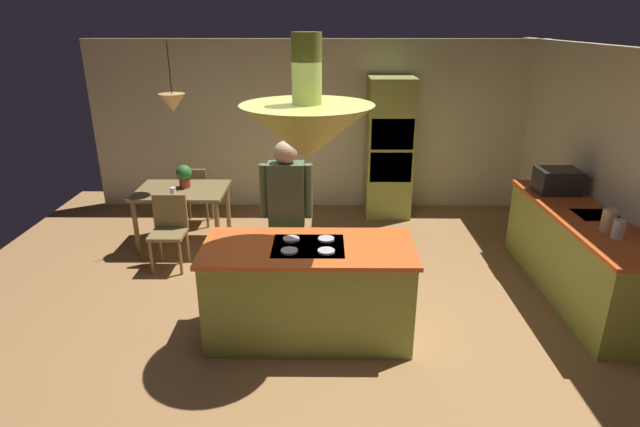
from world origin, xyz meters
name	(u,v)px	position (x,y,z in m)	size (l,w,h in m)	color
ground	(310,322)	(0.00, 0.00, 0.00)	(8.16, 8.16, 0.00)	#9E7042
wall_back	(315,126)	(0.00, 3.45, 1.27)	(6.80, 0.10, 2.55)	beige
kitchen_island	(309,291)	(0.00, -0.20, 0.46)	(1.90, 0.86, 0.94)	#939E42
counter_run_right	(577,254)	(2.84, 0.60, 0.47)	(0.73, 2.47, 0.92)	#939E42
oven_tower	(389,148)	(1.10, 3.04, 1.03)	(0.66, 0.62, 2.05)	#939E42
dining_table	(182,196)	(-1.70, 1.90, 0.66)	(1.14, 0.85, 0.76)	olive
person_at_island	(287,211)	(-0.24, 0.50, 0.98)	(0.53, 0.23, 1.71)	tan
range_hood	(307,129)	(0.00, -0.20, 1.97)	(1.10, 1.10, 1.00)	#939E42
pendant_light_over_table	(173,103)	(-1.70, 1.90, 1.86)	(0.32, 0.32, 0.82)	#E0B266
chair_facing_island	(169,227)	(-1.70, 1.25, 0.50)	(0.40, 0.40, 0.87)	olive
chair_by_back_wall	(195,192)	(-1.70, 2.55, 0.50)	(0.40, 0.40, 0.87)	olive
potted_plant_on_table	(184,175)	(-1.67, 1.98, 0.93)	(0.20, 0.20, 0.30)	#99382D
cup_on_table	(173,191)	(-1.75, 1.69, 0.81)	(0.07, 0.07, 0.09)	white
canister_flour	(619,229)	(2.84, -0.01, 1.01)	(0.11, 0.11, 0.18)	silver
canister_sugar	(609,220)	(2.84, 0.17, 1.03)	(0.13, 0.13, 0.22)	#E0B78C
microwave_on_counter	(557,181)	(2.84, 1.33, 1.06)	(0.46, 0.36, 0.28)	#232326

